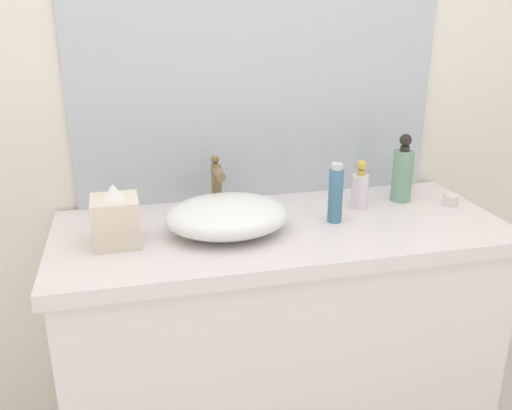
# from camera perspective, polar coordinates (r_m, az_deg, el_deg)

# --- Properties ---
(bathroom_wall_rear) EXTENTS (6.00, 0.06, 2.60)m
(bathroom_wall_rear) POSITION_cam_1_polar(r_m,az_deg,el_deg) (1.87, -2.65, 13.89)
(bathroom_wall_rear) COLOR silver
(bathroom_wall_rear) RESTS_ON ground
(vanity_counter) EXTENTS (1.38, 0.58, 0.87)m
(vanity_counter) POSITION_cam_1_polar(r_m,az_deg,el_deg) (1.89, 2.49, -14.28)
(vanity_counter) COLOR white
(vanity_counter) RESTS_ON ground
(wall_mirror_panel) EXTENTS (1.24, 0.01, 0.91)m
(wall_mirror_panel) POSITION_cam_1_polar(r_m,az_deg,el_deg) (1.85, 0.37, 14.44)
(wall_mirror_panel) COLOR #B2BCC6
(wall_mirror_panel) RESTS_ON vanity_counter
(sink_basin) EXTENTS (0.37, 0.30, 0.11)m
(sink_basin) POSITION_cam_1_polar(r_m,az_deg,el_deg) (1.61, -3.02, -1.12)
(sink_basin) COLOR white
(sink_basin) RESTS_ON vanity_counter
(faucet) EXTENTS (0.03, 0.13, 0.18)m
(faucet) POSITION_cam_1_polar(r_m,az_deg,el_deg) (1.75, -4.09, 2.42)
(faucet) COLOR brown
(faucet) RESTS_ON vanity_counter
(soap_dispenser) EXTENTS (0.06, 0.06, 0.16)m
(soap_dispenser) POSITION_cam_1_polar(r_m,az_deg,el_deg) (1.84, 10.81, 1.72)
(soap_dispenser) COLOR white
(soap_dispenser) RESTS_ON vanity_counter
(lotion_bottle) EXTENTS (0.07, 0.07, 0.23)m
(lotion_bottle) POSITION_cam_1_polar(r_m,az_deg,el_deg) (1.93, 15.06, 3.28)
(lotion_bottle) COLOR gray
(lotion_bottle) RESTS_ON vanity_counter
(perfume_bottle) EXTENTS (0.04, 0.04, 0.19)m
(perfume_bottle) POSITION_cam_1_polar(r_m,az_deg,el_deg) (1.69, 8.31, 1.15)
(perfume_bottle) COLOR teal
(perfume_bottle) RESTS_ON vanity_counter
(tissue_box) EXTENTS (0.13, 0.13, 0.18)m
(tissue_box) POSITION_cam_1_polar(r_m,az_deg,el_deg) (1.57, -14.44, -1.40)
(tissue_box) COLOR beige
(tissue_box) RESTS_ON vanity_counter
(candle_jar) EXTENTS (0.05, 0.05, 0.04)m
(candle_jar) POSITION_cam_1_polar(r_m,az_deg,el_deg) (1.96, 19.66, 0.51)
(candle_jar) COLOR silver
(candle_jar) RESTS_ON vanity_counter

